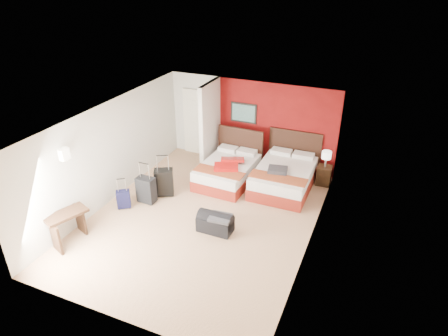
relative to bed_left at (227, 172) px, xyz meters
The scene contains 17 objects.
ground 1.90m from the bed_left, 85.36° to the right, with size 6.50×6.50×0.00m, color tan.
room_walls 1.65m from the bed_left, 160.28° to the right, with size 5.02×6.52×2.50m.
red_accent_panel 1.90m from the bed_left, 56.49° to the left, with size 3.50×0.04×2.50m, color maroon.
partition_wall 1.49m from the bed_left, 138.83° to the left, with size 0.12×1.20×2.50m, color silver.
entry_door 2.21m from the bed_left, 140.20° to the left, with size 0.82×0.06×2.05m, color silver.
bed_left is the anchor object (origin of this frame).
bed_right 1.53m from the bed_left, ahead, with size 1.42×2.02×0.61m, color white.
red_suitcase_open 0.36m from the bed_left, 45.00° to the right, with size 0.63×0.87×0.11m, color #AA110E.
jacket_bundle 1.47m from the bed_left, ahead, with size 0.48×0.39×0.12m, color #37373C.
nightstand 2.62m from the bed_left, 20.01° to the left, with size 0.38×0.38×0.53m, color black.
table_lamp 2.66m from the bed_left, 20.01° to the left, with size 0.25×0.25×0.45m, color beige.
suitcase_black 1.78m from the bed_left, 133.05° to the right, with size 0.47×0.29×0.70m, color black.
suitcase_charcoal 2.29m from the bed_left, 129.34° to the right, with size 0.45×0.28×0.66m, color black.
suitcase_navy 2.87m from the bed_left, 129.45° to the right, with size 0.32×0.20×0.45m, color black.
duffel_bag 2.28m from the bed_left, 74.21° to the right, with size 0.78×0.42×0.40m, color black.
jacket_draped 2.38m from the bed_left, 71.06° to the right, with size 0.48×0.40×0.06m, color #3A3A3F.
desk 4.32m from the bed_left, 119.30° to the right, with size 0.44×0.87×0.73m, color #321C10.
Camera 1 is at (3.50, -6.94, 5.41)m, focal length 31.77 mm.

